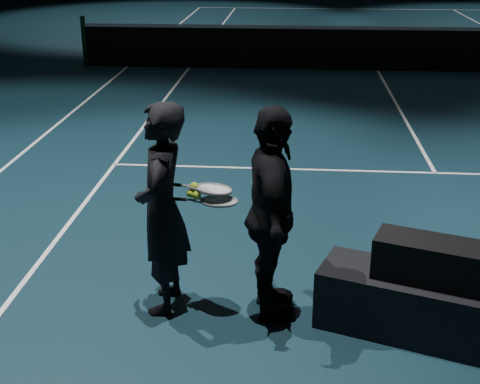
% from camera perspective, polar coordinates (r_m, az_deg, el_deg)
% --- Properties ---
extents(floor, '(36.00, 36.00, 0.00)m').
position_cam_1_polar(floor, '(14.86, 11.70, 10.03)').
color(floor, black).
rests_on(floor, ground).
extents(court_lines, '(10.98, 23.78, 0.01)m').
position_cam_1_polar(court_lines, '(14.86, 11.70, 10.05)').
color(court_lines, white).
rests_on(court_lines, floor).
extents(net_post_left, '(0.10, 0.10, 1.10)m').
position_cam_1_polar(net_post_left, '(15.35, -13.15, 12.37)').
color(net_post_left, black).
rests_on(net_post_left, floor).
extents(net_mesh, '(12.80, 0.02, 0.86)m').
position_cam_1_polar(net_mesh, '(14.78, 11.84, 11.74)').
color(net_mesh, black).
rests_on(net_mesh, floor).
extents(net_tape, '(12.80, 0.03, 0.07)m').
position_cam_1_polar(net_tape, '(14.71, 11.98, 13.52)').
color(net_tape, white).
rests_on(net_tape, net_mesh).
extents(player_bench, '(1.66, 1.02, 0.47)m').
position_cam_1_polar(player_bench, '(5.25, 15.43, -9.44)').
color(player_bench, black).
rests_on(player_bench, floor).
extents(racket_bag, '(0.85, 0.58, 0.31)m').
position_cam_1_polar(racket_bag, '(5.07, 15.87, -5.63)').
color(racket_bag, black).
rests_on(racket_bag, player_bench).
extents(bag_signature, '(0.35, 0.13, 0.10)m').
position_cam_1_polar(bag_signature, '(4.92, 16.22, -6.53)').
color(bag_signature, white).
rests_on(bag_signature, racket_bag).
extents(player_a, '(0.41, 0.62, 1.70)m').
position_cam_1_polar(player_a, '(5.20, -6.67, -1.49)').
color(player_a, black).
rests_on(player_a, floor).
extents(player_b, '(0.54, 1.04, 1.70)m').
position_cam_1_polar(player_b, '(5.07, 2.70, -1.97)').
color(player_b, black).
rests_on(player_b, floor).
extents(racket_lower, '(0.69, 0.25, 0.03)m').
position_cam_1_polar(racket_lower, '(5.08, -1.78, -0.79)').
color(racket_lower, black).
rests_on(racket_lower, player_a).
extents(racket_upper, '(0.68, 0.24, 0.10)m').
position_cam_1_polar(racket_upper, '(5.09, -2.28, 0.24)').
color(racket_upper, black).
rests_on(racket_upper, player_b).
extents(tennis_balls, '(0.12, 0.10, 0.12)m').
position_cam_1_polar(tennis_balls, '(5.09, -3.95, 0.01)').
color(tennis_balls, '#B9E430').
rests_on(tennis_balls, racket_upper).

